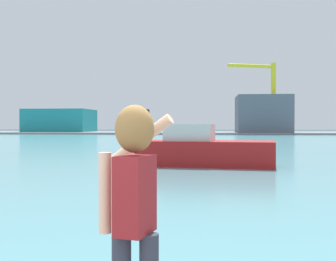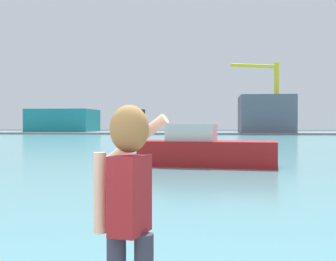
{
  "view_description": "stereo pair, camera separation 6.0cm",
  "coord_description": "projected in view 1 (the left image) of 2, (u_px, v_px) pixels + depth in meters",
  "views": [
    {
      "loc": [
        1.13,
        -2.17,
        2.13
      ],
      "look_at": [
        0.35,
        5.9,
        2.01
      ],
      "focal_mm": 46.27,
      "sensor_mm": 36.0,
      "label": 1
    },
    {
      "loc": [
        1.19,
        -2.17,
        2.13
      ],
      "look_at": [
        0.35,
        5.9,
        2.01
      ],
      "focal_mm": 46.27,
      "sensor_mm": 36.0,
      "label": 2
    }
  ],
  "objects": [
    {
      "name": "harbor_water",
      "position": [
        201.0,
        141.0,
        54.06
      ],
      "size": [
        140.0,
        100.0,
        0.02
      ],
      "primitive_type": "cube",
      "color": "#599EA8",
      "rests_on": "ground_plane"
    },
    {
      "name": "ground_plane",
      "position": [
        200.0,
        142.0,
        52.06
      ],
      "size": [
        220.0,
        220.0,
        0.0
      ],
      "primitive_type": "plane",
      "color": "#334751"
    },
    {
      "name": "warehouse_left",
      "position": [
        60.0,
        121.0,
        98.47
      ],
      "size": [
        13.99,
        12.04,
        5.03
      ],
      "primitive_type": "cube",
      "color": "teal",
      "rests_on": "far_shore_dock"
    },
    {
      "name": "warehouse_right",
      "position": [
        262.0,
        114.0,
        90.54
      ],
      "size": [
        10.81,
        12.24,
        7.6
      ],
      "primitive_type": "cube",
      "color": "slate",
      "rests_on": "far_shore_dock"
    },
    {
      "name": "port_crane",
      "position": [
        268.0,
        90.0,
        87.43
      ],
      "size": [
        9.9,
        4.23,
        14.14
      ],
      "color": "yellow",
      "rests_on": "far_shore_dock"
    },
    {
      "name": "boat_moored",
      "position": [
        204.0,
        150.0,
        21.81
      ],
      "size": [
        7.06,
        3.4,
        2.1
      ],
      "rotation": [
        0.0,
        0.0,
        -0.13
      ],
      "color": "#B21919",
      "rests_on": "harbor_water"
    },
    {
      "name": "person_photographer",
      "position": [
        134.0,
        199.0,
        3.09
      ],
      "size": [
        0.54,
        0.57,
        1.74
      ],
      "rotation": [
        0.0,
        0.0,
        1.32
      ],
      "color": "#2D3342",
      "rests_on": "quay_promenade"
    },
    {
      "name": "far_shore_dock",
      "position": [
        205.0,
        133.0,
        93.86
      ],
      "size": [
        140.0,
        20.0,
        0.39
      ],
      "primitive_type": "cube",
      "color": "gray",
      "rests_on": "ground_plane"
    }
  ]
}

